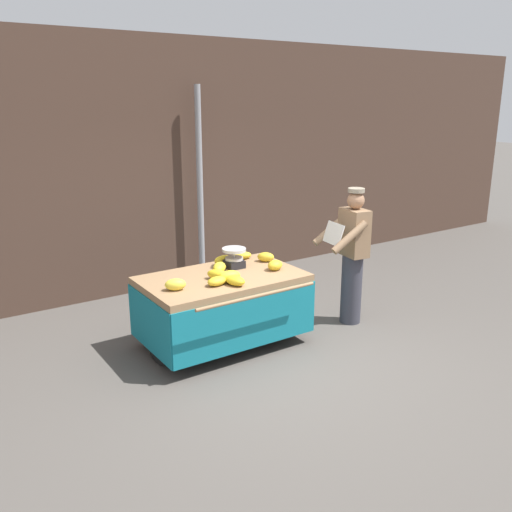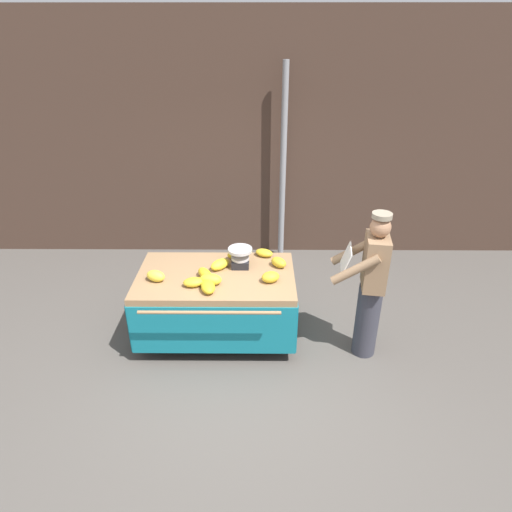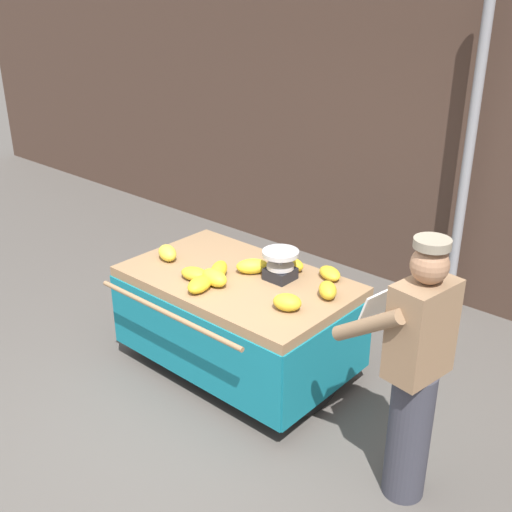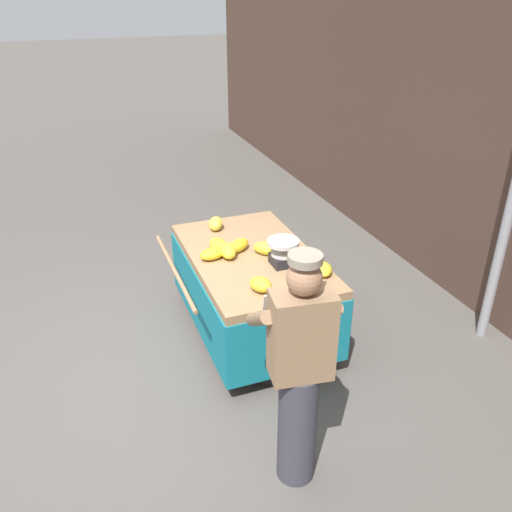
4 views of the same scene
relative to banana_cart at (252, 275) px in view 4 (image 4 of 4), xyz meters
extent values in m
plane|color=#514C47|center=(0.38, -0.79, -0.62)|extent=(60.00, 60.00, 0.00)
cube|color=#473328|center=(0.38, 2.38, 1.18)|extent=(16.00, 0.24, 3.60)
cube|color=#93704C|center=(0.00, 0.00, 0.18)|extent=(1.78, 1.08, 0.08)
cylinder|color=black|center=(-0.81, 0.00, -0.26)|extent=(0.05, 0.73, 0.73)
cylinder|color=#B7B7BC|center=(-0.84, 0.00, -0.26)|extent=(0.01, 0.13, 0.13)
cylinder|color=black|center=(0.81, 0.00, -0.26)|extent=(0.05, 0.73, 0.73)
cylinder|color=#B7B7BC|center=(0.84, 0.00, -0.26)|extent=(0.01, 0.13, 0.13)
cylinder|color=#4C4742|center=(0.00, 0.46, -0.24)|extent=(0.05, 0.05, 0.76)
cube|color=#147284|center=(0.00, -0.54, -0.16)|extent=(1.78, 0.02, 0.60)
cube|color=#147284|center=(0.00, 0.54, -0.16)|extent=(1.78, 0.02, 0.60)
cube|color=#147284|center=(-0.89, 0.00, -0.16)|extent=(0.02, 1.08, 0.60)
cube|color=#147284|center=(0.89, 0.00, -0.16)|extent=(0.02, 1.08, 0.60)
cylinder|color=#93704C|center=(0.00, -0.72, 0.20)|extent=(1.42, 0.04, 0.04)
cube|color=black|center=(0.27, 0.19, 0.26)|extent=(0.20, 0.20, 0.09)
cylinder|color=#B7B7BC|center=(0.27, 0.19, 0.36)|extent=(0.02, 0.02, 0.11)
cylinder|color=#B7B7BC|center=(0.27, 0.19, 0.43)|extent=(0.28, 0.28, 0.04)
cylinder|color=#B7B7BC|center=(0.27, 0.19, 0.33)|extent=(0.21, 0.21, 0.03)
ellipsoid|color=gold|center=(-0.21, -0.25, 0.27)|extent=(0.25, 0.18, 0.10)
ellipsoid|color=gold|center=(0.23, 0.36, 0.27)|extent=(0.24, 0.13, 0.11)
ellipsoid|color=yellow|center=(-0.03, -0.22, 0.28)|extent=(0.26, 0.17, 0.12)
ellipsoid|color=yellow|center=(-0.64, -0.14, 0.28)|extent=(0.25, 0.21, 0.12)
ellipsoid|color=gold|center=(0.62, -0.15, 0.28)|extent=(0.24, 0.22, 0.12)
ellipsoid|color=gold|center=(-0.05, -0.35, 0.27)|extent=(0.20, 0.28, 0.10)
ellipsoid|color=gold|center=(0.72, 0.18, 0.28)|extent=(0.23, 0.24, 0.12)
ellipsoid|color=gold|center=(-0.11, -0.09, 0.27)|extent=(0.23, 0.28, 0.11)
ellipsoid|color=gold|center=(0.55, 0.45, 0.26)|extent=(0.26, 0.22, 0.09)
ellipsoid|color=yellow|center=(0.04, 0.13, 0.28)|extent=(0.27, 0.28, 0.12)
cylinder|color=#383842|center=(1.69, -0.31, -0.18)|extent=(0.26, 0.26, 0.88)
cube|color=#8C6B4C|center=(1.69, -0.31, 0.55)|extent=(0.28, 0.41, 0.58)
sphere|color=#9E7051|center=(1.69, -0.31, 0.94)|extent=(0.21, 0.21, 0.21)
cylinder|color=gray|center=(1.69, -0.31, 1.07)|extent=(0.20, 0.20, 0.05)
cylinder|color=#8C6B4C|center=(1.45, -0.49, 0.56)|extent=(0.49, 0.16, 0.37)
cylinder|color=#8C6B4C|center=(1.51, -0.07, 0.56)|extent=(0.49, 0.16, 0.37)
cube|color=silver|center=(1.40, -0.27, 0.57)|extent=(0.14, 0.35, 0.25)
camera|label=1|loc=(-2.93, -5.05, 2.13)|focal=38.51mm
camera|label=2|loc=(0.49, -4.27, 2.71)|focal=30.67mm
camera|label=3|loc=(3.00, -3.19, 2.35)|focal=44.26mm
camera|label=4|loc=(4.04, -1.49, 2.45)|focal=37.53mm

